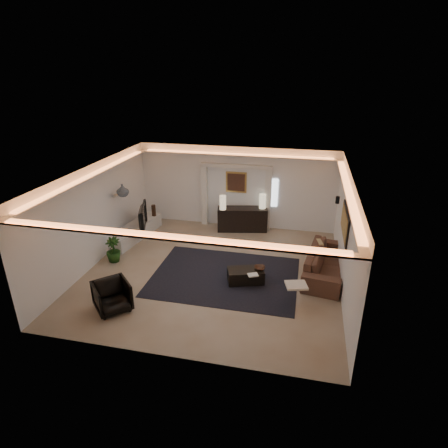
% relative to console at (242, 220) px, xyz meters
% --- Properties ---
extents(floor, '(7.00, 7.00, 0.00)m').
position_rel_console_xyz_m(floor, '(-0.31, -3.11, -0.40)').
color(floor, gray).
rests_on(floor, ground).
extents(ceiling, '(7.00, 7.00, 0.00)m').
position_rel_console_xyz_m(ceiling, '(-0.31, -3.11, 2.50)').
color(ceiling, white).
rests_on(ceiling, ground).
extents(wall_back, '(7.00, 0.00, 7.00)m').
position_rel_console_xyz_m(wall_back, '(-0.31, 0.39, 1.05)').
color(wall_back, white).
rests_on(wall_back, ground).
extents(wall_front, '(7.00, 0.00, 7.00)m').
position_rel_console_xyz_m(wall_front, '(-0.31, -6.61, 1.05)').
color(wall_front, white).
rests_on(wall_front, ground).
extents(wall_left, '(0.00, 7.00, 7.00)m').
position_rel_console_xyz_m(wall_left, '(-3.81, -3.11, 1.05)').
color(wall_left, white).
rests_on(wall_left, ground).
extents(wall_right, '(0.00, 7.00, 7.00)m').
position_rel_console_xyz_m(wall_right, '(3.19, -3.11, 1.05)').
color(wall_right, white).
rests_on(wall_right, ground).
extents(cove_soffit, '(7.00, 7.00, 0.04)m').
position_rel_console_xyz_m(cove_soffit, '(-0.31, -3.11, 2.22)').
color(cove_soffit, silver).
rests_on(cove_soffit, ceiling).
extents(daylight_slit, '(0.25, 0.03, 1.00)m').
position_rel_console_xyz_m(daylight_slit, '(1.04, 0.37, 0.95)').
color(daylight_slit, white).
rests_on(daylight_slit, wall_back).
extents(area_rug, '(4.00, 3.00, 0.01)m').
position_rel_console_xyz_m(area_rug, '(0.09, -3.31, -0.39)').
color(area_rug, black).
rests_on(area_rug, ground).
extents(pilaster_left, '(0.22, 0.20, 2.20)m').
position_rel_console_xyz_m(pilaster_left, '(-1.46, 0.29, 0.70)').
color(pilaster_left, silver).
rests_on(pilaster_left, ground).
extents(pilaster_right, '(0.22, 0.20, 2.20)m').
position_rel_console_xyz_m(pilaster_right, '(0.84, 0.29, 0.70)').
color(pilaster_right, silver).
rests_on(pilaster_right, ground).
extents(alcove_header, '(2.52, 0.20, 0.12)m').
position_rel_console_xyz_m(alcove_header, '(-0.31, 0.29, 1.85)').
color(alcove_header, silver).
rests_on(alcove_header, wall_back).
extents(painting_frame, '(0.74, 0.04, 0.74)m').
position_rel_console_xyz_m(painting_frame, '(-0.31, 0.36, 1.25)').
color(painting_frame, tan).
rests_on(painting_frame, wall_back).
extents(painting_canvas, '(0.62, 0.02, 0.62)m').
position_rel_console_xyz_m(painting_canvas, '(-0.31, 0.34, 1.25)').
color(painting_canvas, '#4C2D1E').
rests_on(painting_canvas, wall_back).
extents(art_panel_frame, '(0.04, 1.64, 0.74)m').
position_rel_console_xyz_m(art_panel_frame, '(3.16, -2.81, 1.30)').
color(art_panel_frame, black).
rests_on(art_panel_frame, wall_right).
extents(art_panel_gold, '(0.02, 1.50, 0.62)m').
position_rel_console_xyz_m(art_panel_gold, '(3.14, -2.81, 1.30)').
color(art_panel_gold, tan).
rests_on(art_panel_gold, wall_right).
extents(wall_sconce, '(0.12, 0.12, 0.22)m').
position_rel_console_xyz_m(wall_sconce, '(3.07, -0.91, 1.28)').
color(wall_sconce, black).
rests_on(wall_sconce, wall_right).
extents(wall_niche, '(0.10, 0.55, 0.04)m').
position_rel_console_xyz_m(wall_niche, '(-3.75, -1.71, 1.25)').
color(wall_niche, silver).
rests_on(wall_niche, wall_left).
extents(console, '(1.81, 0.87, 0.87)m').
position_rel_console_xyz_m(console, '(0.00, 0.00, 0.00)').
color(console, black).
rests_on(console, ground).
extents(lamp_left, '(0.26, 0.26, 0.50)m').
position_rel_console_xyz_m(lamp_left, '(-0.65, -0.27, 0.69)').
color(lamp_left, beige).
rests_on(lamp_left, console).
extents(lamp_right, '(0.28, 0.28, 0.52)m').
position_rel_console_xyz_m(lamp_right, '(0.68, 0.14, 0.69)').
color(lamp_right, beige).
rests_on(lamp_right, console).
extents(media_ledge, '(0.97, 2.57, 0.47)m').
position_rel_console_xyz_m(media_ledge, '(-3.46, -1.43, -0.18)').
color(media_ledge, silver).
rests_on(media_ledge, ground).
extents(tv, '(1.34, 0.62, 0.78)m').
position_rel_console_xyz_m(tv, '(-3.14, -1.62, 0.44)').
color(tv, black).
rests_on(tv, media_ledge).
extents(figurine, '(0.18, 0.18, 0.40)m').
position_rel_console_xyz_m(figurine, '(-3.14, -0.47, 0.24)').
color(figurine, '#352014').
rests_on(figurine, media_ledge).
extents(ginger_jar, '(0.41, 0.41, 0.39)m').
position_rel_console_xyz_m(ginger_jar, '(-3.46, -1.99, 1.47)').
color(ginger_jar, slate).
rests_on(ginger_jar, wall_niche).
extents(plant, '(0.47, 0.47, 0.77)m').
position_rel_console_xyz_m(plant, '(-3.35, -3.14, -0.02)').
color(plant, '#193C12').
rests_on(plant, ground).
extents(sofa, '(2.67, 1.37, 0.74)m').
position_rel_console_xyz_m(sofa, '(2.84, -2.55, -0.03)').
color(sofa, black).
rests_on(sofa, ground).
extents(throw_blanket, '(0.60, 0.53, 0.05)m').
position_rel_console_xyz_m(throw_blanket, '(2.07, -4.22, 0.15)').
color(throw_blanket, beige).
rests_on(throw_blanket, sofa).
extents(throw_pillow, '(0.21, 0.42, 0.40)m').
position_rel_console_xyz_m(throw_pillow, '(2.63, -2.01, 0.15)').
color(throw_pillow, tan).
rests_on(throw_pillow, sofa).
extents(coffee_table, '(1.08, 0.80, 0.36)m').
position_rel_console_xyz_m(coffee_table, '(0.71, -3.46, -0.20)').
color(coffee_table, black).
rests_on(coffee_table, ground).
extents(bowl, '(0.34, 0.34, 0.07)m').
position_rel_console_xyz_m(bowl, '(1.07, -3.36, 0.05)').
color(bowl, black).
rests_on(bowl, coffee_table).
extents(magazine, '(0.32, 0.29, 0.03)m').
position_rel_console_xyz_m(magazine, '(0.94, -3.72, 0.02)').
color(magazine, silver).
rests_on(magazine, coffee_table).
extents(armchair, '(1.13, 1.13, 0.74)m').
position_rel_console_xyz_m(armchair, '(-2.20, -5.38, -0.03)').
color(armchair, black).
rests_on(armchair, ground).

